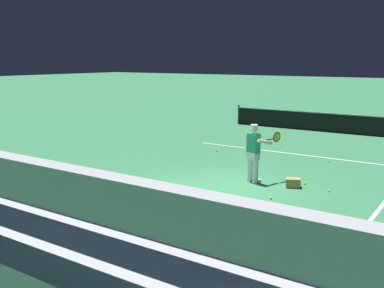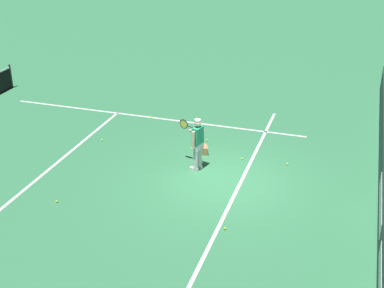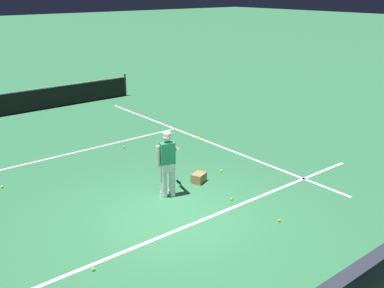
{
  "view_description": "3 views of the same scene",
  "coord_description": "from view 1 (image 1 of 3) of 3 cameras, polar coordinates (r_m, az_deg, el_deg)",
  "views": [
    {
      "loc": [
        6.13,
        -10.53,
        3.56
      ],
      "look_at": [
        -0.78,
        -0.28,
        1.21
      ],
      "focal_mm": 42.0,
      "sensor_mm": 36.0,
      "label": 1
    },
    {
      "loc": [
        -13.86,
        -3.47,
        7.94
      ],
      "look_at": [
        0.71,
        1.25,
        0.77
      ],
      "focal_mm": 50.0,
      "sensor_mm": 36.0,
      "label": 2
    },
    {
      "loc": [
        -5.58,
        -7.48,
        5.1
      ],
      "look_at": [
        1.08,
        0.73,
        1.37
      ],
      "focal_mm": 42.0,
      "sensor_mm": 36.0,
      "label": 3
    }
  ],
  "objects": [
    {
      "name": "court_service_line_white",
      "position": [
        17.53,
        12.76,
        -1.22
      ],
      "size": [
        8.22,
        0.1,
        0.01
      ],
      "primitive_type": "cube",
      "color": "white",
      "rests_on": "ground"
    },
    {
      "name": "tennis_ball_far_right",
      "position": [
        11.83,
        9.96,
        -6.77
      ],
      "size": [
        0.07,
        0.07,
        0.07
      ],
      "primitive_type": "sphere",
      "color": "#CCE533",
      "rests_on": "ground"
    },
    {
      "name": "tennis_ball_toward_net",
      "position": [
        13.55,
        -6.99,
        -4.42
      ],
      "size": [
        0.07,
        0.07,
        0.07
      ],
      "primitive_type": "sphere",
      "color": "#CCE533",
      "rests_on": "ground"
    },
    {
      "name": "ground_plane",
      "position": [
        12.7,
        3.63,
        -5.56
      ],
      "size": [
        160.0,
        160.0,
        0.0
      ],
      "primitive_type": "plane",
      "color": "#337A4C"
    },
    {
      "name": "ball_box_cardboard",
      "position": [
        12.99,
        12.73,
        -4.83
      ],
      "size": [
        0.48,
        0.43,
        0.26
      ],
      "primitive_type": "cube",
      "rotation": [
        0.0,
        0.0,
        0.39
      ],
      "color": "#A87F51",
      "rests_on": "ground"
    },
    {
      "name": "back_wall_sponsor_board",
      "position": [
        9.06,
        -11.46,
        -8.9
      ],
      "size": [
        20.66,
        0.25,
        1.1
      ],
      "color": "#2D333D",
      "rests_on": "ground"
    },
    {
      "name": "tennis_ball_near_player",
      "position": [
        17.51,
        3.11,
        -0.88
      ],
      "size": [
        0.07,
        0.07,
        0.07
      ],
      "primitive_type": "sphere",
      "color": "#CCE533",
      "rests_on": "ground"
    },
    {
      "name": "court_baseline_white",
      "position": [
        12.29,
        2.44,
        -6.09
      ],
      "size": [
        12.0,
        0.1,
        0.01
      ],
      "primitive_type": "cube",
      "color": "white",
      "rests_on": "ground"
    },
    {
      "name": "tennis_net",
      "position": [
        22.94,
        18.16,
        2.54
      ],
      "size": [
        11.09,
        0.09,
        1.07
      ],
      "color": "#33383D",
      "rests_on": "ground"
    },
    {
      "name": "tennis_ball_far_left",
      "position": [
        13.38,
        14.12,
        -4.87
      ],
      "size": [
        0.07,
        0.07,
        0.07
      ],
      "primitive_type": "sphere",
      "color": "#CCE533",
      "rests_on": "ground"
    },
    {
      "name": "tennis_player",
      "position": [
        13.12,
        7.89,
        -1.08
      ],
      "size": [
        0.79,
        0.94,
        1.71
      ],
      "color": "silver",
      "rests_on": "ground"
    },
    {
      "name": "tennis_ball_by_box",
      "position": [
        16.47,
        16.89,
        -2.09
      ],
      "size": [
        0.07,
        0.07,
        0.07
      ],
      "primitive_type": "sphere",
      "color": "#CCE533",
      "rests_on": "ground"
    },
    {
      "name": "bleacher_stand",
      "position": [
        7.9,
        -21.08,
        -11.02
      ],
      "size": [
        19.63,
        2.4,
        2.95
      ],
      "color": "#9EA3A8",
      "rests_on": "ground"
    },
    {
      "name": "tennis_ball_stray_back",
      "position": [
        12.84,
        17.03,
        -5.68
      ],
      "size": [
        0.07,
        0.07,
        0.07
      ],
      "primitive_type": "sphere",
      "color": "#CCE533",
      "rests_on": "ground"
    },
    {
      "name": "tennis_ball_midcourt",
      "position": [
        10.52,
        7.06,
        -8.93
      ],
      "size": [
        0.07,
        0.07,
        0.07
      ],
      "primitive_type": "sphere",
      "color": "#CCE533",
      "rests_on": "ground"
    }
  ]
}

